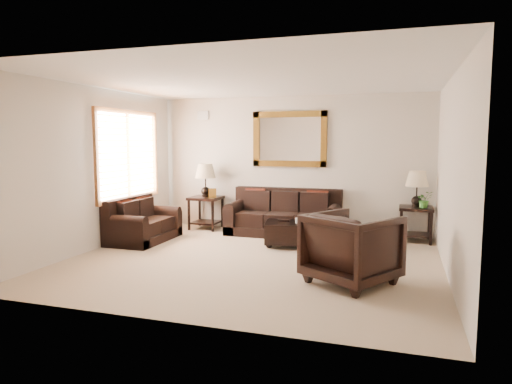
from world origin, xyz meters
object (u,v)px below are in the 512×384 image
(end_table_left, at_px, (206,187))
(armchair, at_px, (352,245))
(loveseat, at_px, (141,225))
(sofa, at_px, (284,218))
(end_table_right, at_px, (417,196))
(coffee_table, at_px, (302,232))

(end_table_left, distance_m, armchair, 4.34)
(loveseat, distance_m, end_table_left, 1.67)
(sofa, relative_size, armchair, 2.15)
(end_table_right, bearing_deg, armchair, -106.57)
(loveseat, height_order, end_table_left, end_table_left)
(loveseat, relative_size, end_table_left, 1.05)
(end_table_left, relative_size, end_table_right, 1.05)
(sofa, distance_m, loveseat, 2.70)
(loveseat, height_order, end_table_right, end_table_right)
(loveseat, bearing_deg, end_table_right, -73.16)
(end_table_left, bearing_deg, sofa, -2.65)
(coffee_table, height_order, armchair, armchair)
(sofa, height_order, loveseat, sofa)
(end_table_right, bearing_deg, loveseat, -163.16)
(loveseat, xyz_separation_m, end_table_left, (0.65, 1.43, 0.59))
(sofa, height_order, end_table_right, end_table_right)
(end_table_left, height_order, end_table_right, end_table_left)
(coffee_table, xyz_separation_m, armchair, (1.03, -1.80, 0.24))
(end_table_right, xyz_separation_m, coffee_table, (-1.87, -1.04, -0.57))
(end_table_left, bearing_deg, loveseat, -114.51)
(loveseat, distance_m, coffee_table, 2.92)
(armchair, bearing_deg, end_table_left, -8.57)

